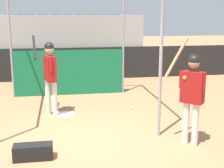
# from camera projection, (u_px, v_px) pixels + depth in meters

# --- Properties ---
(ground_plane) EXTENTS (60.00, 60.00, 0.00)m
(ground_plane) POSITION_uv_depth(u_px,v_px,m) (83.00, 141.00, 6.45)
(ground_plane) COLOR #A8754C
(outfield_wall) EXTENTS (24.00, 0.12, 1.28)m
(outfield_wall) POSITION_uv_depth(u_px,v_px,m) (71.00, 64.00, 12.40)
(outfield_wall) COLOR black
(outfield_wall) RESTS_ON ground
(bleacher_section) EXTENTS (5.95, 2.40, 2.56)m
(bleacher_section) POSITION_uv_depth(u_px,v_px,m) (69.00, 45.00, 13.47)
(bleacher_section) COLOR #9E9E99
(bleacher_section) RESTS_ON ground
(batting_cage) EXTENTS (3.60, 3.93, 3.14)m
(batting_cage) POSITION_uv_depth(u_px,v_px,m) (70.00, 57.00, 9.25)
(batting_cage) COLOR gray
(batting_cage) RESTS_ON ground
(home_plate) EXTENTS (0.44, 0.44, 0.02)m
(home_plate) POSITION_uv_depth(u_px,v_px,m) (66.00, 114.00, 8.19)
(home_plate) COLOR white
(home_plate) RESTS_ON ground
(player_batter) EXTENTS (0.62, 0.86, 2.04)m
(player_batter) POSITION_uv_depth(u_px,v_px,m) (50.00, 71.00, 7.88)
(player_batter) COLOR silver
(player_batter) RESTS_ON ground
(player_waiting) EXTENTS (0.76, 0.62, 2.13)m
(player_waiting) POSITION_uv_depth(u_px,v_px,m) (192.00, 91.00, 6.07)
(player_waiting) COLOR silver
(player_waiting) RESTS_ON ground
(equipment_bag) EXTENTS (0.70, 0.28, 0.28)m
(equipment_bag) POSITION_uv_depth(u_px,v_px,m) (33.00, 152.00, 5.64)
(equipment_bag) COLOR black
(equipment_bag) RESTS_ON ground
(baseball) EXTENTS (0.07, 0.07, 0.07)m
(baseball) POSITION_uv_depth(u_px,v_px,m) (132.00, 108.00, 8.66)
(baseball) COLOR white
(baseball) RESTS_ON ground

